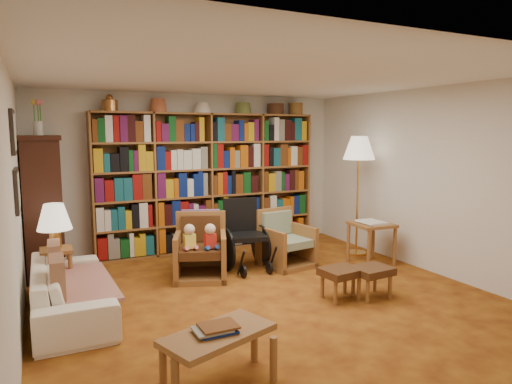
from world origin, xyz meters
TOP-DOWN VIEW (x-y plane):
  - floor at (0.00, 0.00)m, footprint 5.00×5.00m
  - ceiling at (0.00, 0.00)m, footprint 5.00×5.00m
  - wall_back at (0.00, 2.50)m, footprint 5.00×0.00m
  - wall_front at (0.00, -2.50)m, footprint 5.00×0.00m
  - wall_left at (-2.50, 0.00)m, footprint 0.00×5.00m
  - wall_right at (2.50, 0.00)m, footprint 0.00×5.00m
  - bookshelf at (0.20, 2.33)m, footprint 3.60×0.30m
  - curio_cabinet at (-2.25, 2.00)m, footprint 0.50×0.95m
  - framed_pictures at (-2.48, 0.30)m, footprint 0.03×0.52m
  - sofa at (-2.05, 0.40)m, footprint 1.87×0.74m
  - sofa_throw at (-2.00, 0.40)m, footprint 0.77×1.38m
  - cushion_left at (-2.18, 0.75)m, footprint 0.14×0.42m
  - cushion_right at (-2.18, 0.05)m, footprint 0.14×0.42m
  - side_table_lamp at (-2.15, 1.10)m, footprint 0.35×0.35m
  - table_lamp at (-2.15, 1.10)m, footprint 0.39×0.39m
  - armchair_leather at (-0.44, 1.05)m, footprint 0.91×0.91m
  - armchair_sage at (0.84, 1.03)m, footprint 0.74×0.76m
  - wheelchair at (0.26, 1.11)m, footprint 0.56×0.78m
  - floor_lamp at (2.15, 1.03)m, footprint 0.49×0.49m
  - side_table_papers at (2.00, 0.51)m, footprint 0.58×0.58m
  - footstool_a at (0.75, -0.46)m, footprint 0.46×0.41m
  - footstool_b at (1.11, -0.58)m, footprint 0.45×0.39m
  - coffee_table at (-1.13, -1.49)m, footprint 0.95×0.69m

SIDE VIEW (x-z plane):
  - floor at x=0.00m, z-range 0.00..0.00m
  - sofa at x=-2.05m, z-range 0.00..0.55m
  - footstool_a at x=0.75m, z-range 0.11..0.48m
  - footstool_b at x=1.11m, z-range 0.11..0.48m
  - sofa_throw at x=-2.00m, z-range 0.28..0.32m
  - armchair_sage at x=0.84m, z-range -0.09..0.70m
  - coffee_table at x=-1.13m, z-range 0.12..0.58m
  - armchair_leather at x=-0.44m, z-range -0.08..0.78m
  - side_table_lamp at x=-2.15m, z-range 0.12..0.67m
  - wheelchair at x=0.26m, z-range -0.04..0.94m
  - cushion_right at x=-2.18m, z-range 0.24..0.66m
  - cushion_left at x=-2.18m, z-range 0.24..0.66m
  - side_table_papers at x=2.00m, z-range 0.19..0.82m
  - table_lamp at x=-2.15m, z-range 0.65..1.18m
  - curio_cabinet at x=-2.25m, z-range -0.25..2.15m
  - bookshelf at x=0.20m, z-range -0.04..2.38m
  - wall_back at x=0.00m, z-range -1.25..3.75m
  - wall_front at x=0.00m, z-range -1.25..3.75m
  - wall_left at x=-2.50m, z-range -1.25..3.75m
  - wall_right at x=2.50m, z-range -1.25..3.75m
  - floor_lamp at x=2.15m, z-range 0.67..2.51m
  - framed_pictures at x=-2.48m, z-range 1.14..2.11m
  - ceiling at x=0.00m, z-range 2.50..2.50m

